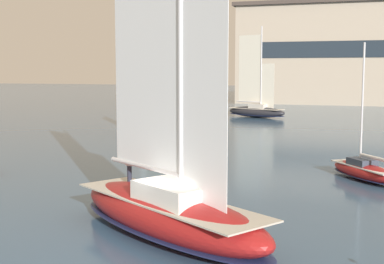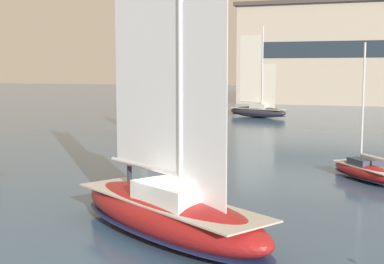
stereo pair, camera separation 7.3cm
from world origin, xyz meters
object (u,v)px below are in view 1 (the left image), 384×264
(sailboat_moored_outer_mooring, at_px, (143,127))
(sailboat_moored_near_marina, at_px, (256,110))
(tree_shore_center, at_px, (152,63))
(sailboat_main, at_px, (168,208))
(sailboat_moored_far_slip, at_px, (365,171))

(sailboat_moored_outer_mooring, bearing_deg, sailboat_moored_near_marina, 72.83)
(tree_shore_center, bearing_deg, sailboat_main, -67.11)
(tree_shore_center, xyz_separation_m, sailboat_moored_far_slip, (42.01, -68.94, -7.36))
(tree_shore_center, xyz_separation_m, sailboat_main, (34.92, -82.71, -6.75))
(sailboat_main, distance_m, sailboat_moored_far_slip, 15.50)
(sailboat_moored_far_slip, bearing_deg, sailboat_moored_outer_mooring, 141.90)
(sailboat_moored_near_marina, bearing_deg, sailboat_main, -82.20)
(tree_shore_center, bearing_deg, sailboat_moored_outer_mooring, -68.38)
(tree_shore_center, height_order, sailboat_moored_outer_mooring, tree_shore_center)
(sailboat_moored_near_marina, distance_m, sailboat_moored_outer_mooring, 23.57)
(sailboat_moored_far_slip, bearing_deg, sailboat_main, -117.27)
(tree_shore_center, relative_size, sailboat_moored_near_marina, 0.92)
(sailboat_moored_far_slip, bearing_deg, tree_shore_center, 121.36)
(sailboat_main, bearing_deg, sailboat_moored_outer_mooring, 115.01)
(sailboat_main, relative_size, sailboat_moored_outer_mooring, 1.72)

